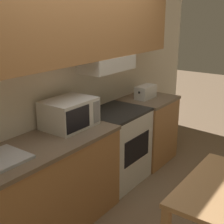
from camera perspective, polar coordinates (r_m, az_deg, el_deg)
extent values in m
plane|color=#7F664C|center=(3.77, -7.48, -13.77)|extent=(16.00, 16.00, 0.00)
cube|color=silver|center=(3.30, -8.68, 5.60)|extent=(5.50, 0.05, 2.55)
cube|color=#B27A47|center=(3.11, -6.65, 15.50)|extent=(3.10, 0.32, 0.70)
cube|color=silver|center=(3.52, -0.97, 8.86)|extent=(0.69, 0.34, 0.16)
cube|color=#B27A47|center=(2.94, -13.26, -14.27)|extent=(1.66, 0.60, 0.85)
cube|color=#75604C|center=(2.74, -13.91, -6.40)|extent=(1.68, 0.62, 0.04)
cube|color=#B27A47|center=(4.29, 6.41, -3.33)|extent=(0.68, 0.60, 0.85)
cube|color=#75604C|center=(4.15, 6.61, 2.36)|extent=(0.70, 0.62, 0.04)
cube|color=silver|center=(3.73, 0.72, -6.49)|extent=(0.72, 0.58, 0.85)
cube|color=black|center=(3.58, 0.75, -0.03)|extent=(0.72, 0.58, 0.03)
cube|color=black|center=(3.56, 4.62, -6.67)|extent=(0.51, 0.01, 0.30)
cylinder|color=black|center=(3.38, 0.77, -0.89)|extent=(0.10, 0.10, 0.01)
cylinder|color=black|center=(3.64, 3.73, 0.44)|extent=(0.10, 0.10, 0.01)
cylinder|color=black|center=(3.51, -2.33, -0.17)|extent=(0.10, 0.10, 0.01)
cylinder|color=black|center=(3.76, 0.74, 1.07)|extent=(0.10, 0.10, 0.01)
cube|color=silver|center=(3.07, -7.82, -0.22)|extent=(0.50, 0.37, 0.28)
cube|color=black|center=(2.89, -6.18, -1.30)|extent=(0.31, 0.01, 0.22)
cube|color=gray|center=(3.08, -2.82, 0.02)|extent=(0.09, 0.01, 0.22)
cube|color=silver|center=(4.11, 6.16, 3.67)|extent=(0.32, 0.16, 0.17)
cube|color=black|center=(3.96, 4.98, 3.57)|extent=(0.01, 0.02, 0.02)
cube|color=black|center=(3.99, 5.40, 4.49)|extent=(0.04, 0.11, 0.01)
cube|color=black|center=(4.06, 5.94, 4.68)|extent=(0.04, 0.11, 0.01)
cube|color=black|center=(4.12, 6.46, 4.86)|extent=(0.04, 0.11, 0.01)
cube|color=black|center=(4.18, 6.97, 5.04)|extent=(0.04, 0.11, 0.01)
cube|color=tan|center=(3.10, 17.18, -14.23)|extent=(0.06, 0.06, 0.72)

